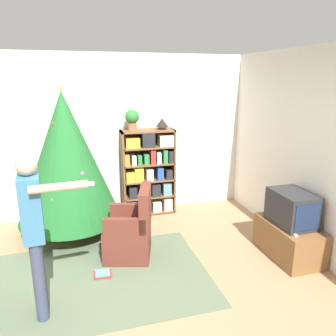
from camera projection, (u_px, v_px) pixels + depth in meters
name	position (u px, v px, depth m)	size (l,w,h in m)	color
ground_plane	(132.00, 289.00, 3.55)	(14.00, 14.00, 0.00)	#9E7A56
wall_back	(106.00, 136.00, 5.31)	(8.00, 0.10, 2.60)	silver
wall_right	(329.00, 159.00, 3.83)	(0.10, 8.00, 2.60)	silver
area_rug	(92.00, 280.00, 3.71)	(2.64, 1.73, 0.01)	#56664C
bookshelf	(148.00, 173.00, 5.41)	(0.87, 0.33, 1.42)	brown
tv_stand	(289.00, 240.00, 4.17)	(0.51, 0.88, 0.44)	brown
television	(292.00, 208.00, 4.05)	(0.42, 0.59, 0.42)	#28282D
game_remote	(293.00, 234.00, 3.82)	(0.04, 0.12, 0.02)	white
christmas_tree	(66.00, 158.00, 4.58)	(1.45, 1.45, 2.12)	#4C3323
armchair	(131.00, 233.00, 4.14)	(0.70, 0.69, 0.92)	brown
standing_person	(34.00, 225.00, 2.95)	(0.66, 0.47, 1.58)	#38425B
potted_plant	(132.00, 118.00, 5.11)	(0.22, 0.22, 0.33)	#935B38
table_lamp	(162.00, 123.00, 5.27)	(0.20, 0.20, 0.18)	#473828
book_pile_near_tree	(111.00, 232.00, 4.74)	(0.23, 0.18, 0.12)	#2D7A42
book_pile_by_chair	(103.00, 274.00, 3.78)	(0.21, 0.17, 0.05)	#B22D28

